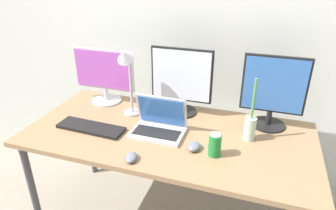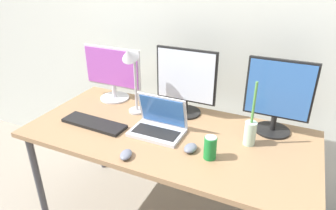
% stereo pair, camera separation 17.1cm
% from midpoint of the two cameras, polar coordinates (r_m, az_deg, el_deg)
% --- Properties ---
extents(wall_back, '(7.00, 0.08, 2.60)m').
position_cam_midpoint_polar(wall_back, '(2.13, 2.81, 15.94)').
color(wall_back, silver).
rests_on(wall_back, ground).
extents(work_desk, '(1.70, 0.80, 0.74)m').
position_cam_midpoint_polar(work_desk, '(1.82, -2.70, -6.84)').
color(work_desk, '#424247').
rests_on(work_desk, ground).
extents(monitor_left, '(0.45, 0.21, 0.39)m').
position_cam_midpoint_polar(monitor_left, '(2.16, -14.31, 5.62)').
color(monitor_left, silver).
rests_on(monitor_left, work_desk).
extents(monitor_center, '(0.40, 0.21, 0.44)m').
position_cam_midpoint_polar(monitor_center, '(1.92, 0.01, 4.64)').
color(monitor_center, black).
rests_on(monitor_center, work_desk).
extents(monitor_right, '(0.37, 0.21, 0.45)m').
position_cam_midpoint_polar(monitor_right, '(1.84, 16.95, 2.49)').
color(monitor_right, black).
rests_on(monitor_right, work_desk).
extents(laptop_silver, '(0.31, 0.21, 0.22)m').
position_cam_midpoint_polar(laptop_silver, '(1.77, -4.50, -3.79)').
color(laptop_silver, silver).
rests_on(laptop_silver, work_desk).
extents(keyboard_main, '(0.42, 0.14, 0.02)m').
position_cam_midpoint_polar(keyboard_main, '(1.90, -16.98, -4.20)').
color(keyboard_main, black).
rests_on(keyboard_main, work_desk).
extents(mouse_by_keyboard, '(0.07, 0.10, 0.04)m').
position_cam_midpoint_polar(mouse_by_keyboard, '(1.63, 2.00, -8.00)').
color(mouse_by_keyboard, slate).
rests_on(mouse_by_keyboard, work_desk).
extents(mouse_by_laptop, '(0.08, 0.11, 0.03)m').
position_cam_midpoint_polar(mouse_by_laptop, '(1.58, -10.17, -9.85)').
color(mouse_by_laptop, slate).
rests_on(mouse_by_laptop, work_desk).
extents(soda_can_near_keyboard, '(0.07, 0.07, 0.13)m').
position_cam_midpoint_polar(soda_can_near_keyboard, '(1.57, 5.83, -7.67)').
color(soda_can_near_keyboard, '#197F33').
rests_on(soda_can_near_keyboard, work_desk).
extents(bamboo_vase, '(0.07, 0.07, 0.37)m').
position_cam_midpoint_polar(bamboo_vase, '(1.73, 12.65, -4.11)').
color(bamboo_vase, '#B2D1B7').
rests_on(bamboo_vase, work_desk).
extents(desk_lamp, '(0.11, 0.18, 0.47)m').
position_cam_midpoint_polar(desk_lamp, '(1.87, -10.47, 6.61)').
color(desk_lamp, '#B7B7BC').
rests_on(desk_lamp, work_desk).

